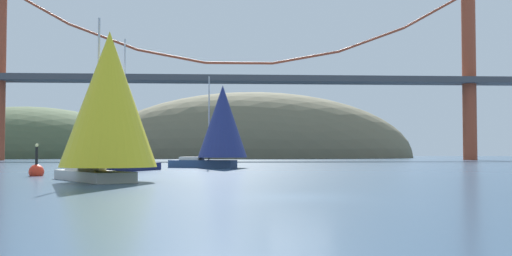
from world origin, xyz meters
TOP-DOWN VIEW (x-y plane):
  - ground_plane at (0.00, 0.00)m, footprint 360.00×360.00m
  - headland_center at (5.00, 135.00)m, footprint 86.37×44.00m
  - headland_left at (-55.00, 135.00)m, footprint 62.75×44.00m
  - suspension_bridge at (0.00, 95.00)m, footprint 131.08×6.00m
  - sailboat_navy_sail at (-3.36, 40.77)m, footprint 9.45×6.91m
  - sailboat_white_mainsail at (-12.85, 29.41)m, footprint 6.82×9.81m
  - sailboat_yellow_sail at (-9.93, 11.52)m, footprint 8.38×10.02m
  - channel_buoy at (-16.97, 20.98)m, footprint 1.10×1.10m

SIDE VIEW (x-z plane):
  - ground_plane at x=0.00m, z-range 0.00..0.00m
  - headland_center at x=5.00m, z-range -17.65..17.65m
  - headland_left at x=-55.00m, z-range -13.50..13.50m
  - channel_buoy at x=-16.97m, z-range -0.95..1.69m
  - sailboat_yellow_sail at x=-9.93m, z-range -0.32..9.71m
  - sailboat_navy_sail at x=-3.36m, z-range -0.24..9.83m
  - sailboat_white_mainsail at x=-12.85m, z-range -0.25..11.93m
  - suspension_bridge at x=0.00m, z-range -0.64..34.28m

